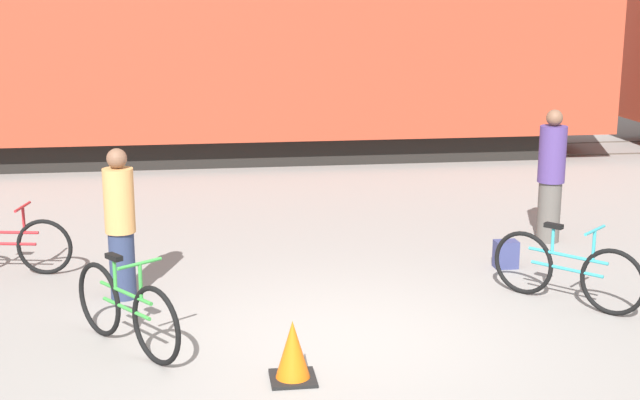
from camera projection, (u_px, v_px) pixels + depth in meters
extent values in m
plane|color=gray|center=(341.00, 340.00, 8.69)|extent=(80.00, 80.00, 0.00)
cube|color=black|center=(264.00, 143.00, 18.18)|extent=(11.56, 2.23, 0.55)
cube|color=#9E3823|center=(263.00, 48.00, 17.74)|extent=(13.76, 2.98, 3.32)
cube|color=#4C4238|center=(267.00, 163.00, 17.55)|extent=(55.74, 0.07, 0.01)
cube|color=#4C4238|center=(262.00, 150.00, 18.94)|extent=(55.74, 0.07, 0.01)
torus|color=black|center=(613.00, 282.00, 9.29)|extent=(0.51, 0.57, 0.72)
torus|color=black|center=(523.00, 263.00, 9.95)|extent=(0.51, 0.57, 0.72)
cylinder|color=teal|center=(567.00, 256.00, 9.58)|extent=(0.63, 0.71, 0.04)
cylinder|color=teal|center=(567.00, 269.00, 9.61)|extent=(0.57, 0.65, 0.04)
cylinder|color=teal|center=(553.00, 239.00, 9.66)|extent=(0.04, 0.04, 0.30)
cube|color=black|center=(554.00, 226.00, 9.62)|extent=(0.19, 0.20, 0.05)
cylinder|color=teal|center=(594.00, 246.00, 9.35)|extent=(0.04, 0.04, 0.34)
cylinder|color=teal|center=(595.00, 230.00, 9.32)|extent=(0.37, 0.33, 0.03)
torus|color=black|center=(156.00, 326.00, 8.05)|extent=(0.48, 0.63, 0.74)
torus|color=black|center=(99.00, 299.00, 8.74)|extent=(0.48, 0.63, 0.74)
cylinder|color=#338C38|center=(125.00, 293.00, 8.35)|extent=(0.54, 0.72, 0.04)
cylinder|color=#338C38|center=(126.00, 308.00, 8.39)|extent=(0.49, 0.66, 0.04)
cylinder|color=#338C38|center=(115.00, 273.00, 8.44)|extent=(0.04, 0.04, 0.31)
cube|color=black|center=(114.00, 257.00, 8.40)|extent=(0.18, 0.21, 0.05)
cylinder|color=#338C38|center=(141.00, 282.00, 8.12)|extent=(0.04, 0.04, 0.35)
cylinder|color=#338C38|center=(140.00, 264.00, 8.08)|extent=(0.39, 0.30, 0.03)
torus|color=black|center=(45.00, 247.00, 10.63)|extent=(0.68, 0.18, 0.68)
cylinder|color=#A31E23|center=(2.00, 232.00, 10.61)|extent=(0.88, 0.20, 0.04)
cylinder|color=#A31E23|center=(3.00, 244.00, 10.65)|extent=(0.80, 0.19, 0.04)
cylinder|color=#A31E23|center=(24.00, 220.00, 10.56)|extent=(0.04, 0.04, 0.32)
cylinder|color=#A31E23|center=(23.00, 207.00, 10.53)|extent=(0.12, 0.46, 0.03)
cylinder|color=#514C47|center=(549.00, 212.00, 12.02)|extent=(0.31, 0.31, 0.82)
cylinder|color=#473370|center=(552.00, 154.00, 11.84)|extent=(0.36, 0.36, 0.76)
sphere|color=brown|center=(555.00, 118.00, 11.73)|extent=(0.22, 0.22, 0.22)
cylinder|color=#283351|center=(122.00, 265.00, 9.80)|extent=(0.28, 0.28, 0.76)
cylinder|color=tan|center=(119.00, 201.00, 9.63)|extent=(0.33, 0.33, 0.71)
sphere|color=brown|center=(117.00, 159.00, 9.53)|extent=(0.22, 0.22, 0.22)
cube|color=navy|center=(506.00, 254.00, 10.93)|extent=(0.28, 0.20, 0.34)
cube|color=black|center=(293.00, 378.00, 7.80)|extent=(0.40, 0.40, 0.03)
cone|color=orange|center=(293.00, 351.00, 7.74)|extent=(0.32, 0.32, 0.55)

